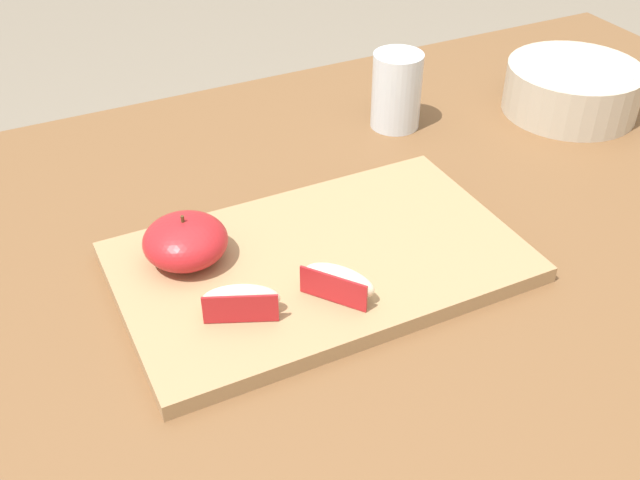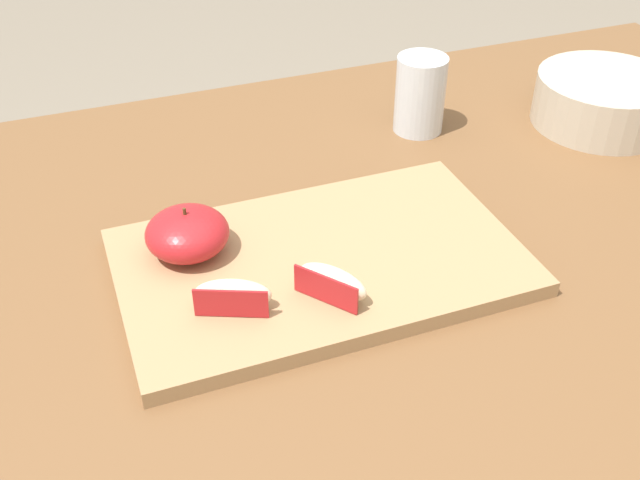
{
  "view_description": "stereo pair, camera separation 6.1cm",
  "coord_description": "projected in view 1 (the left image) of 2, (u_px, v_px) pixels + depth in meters",
  "views": [
    {
      "loc": [
        -0.35,
        -0.57,
        1.22
      ],
      "look_at": [
        -0.07,
        -0.01,
        0.76
      ],
      "focal_mm": 42.38,
      "sensor_mm": 36.0,
      "label": 1
    },
    {
      "loc": [
        -0.29,
        -0.6,
        1.22
      ],
      "look_at": [
        -0.07,
        -0.01,
        0.76
      ],
      "focal_mm": 42.38,
      "sensor_mm": 36.0,
      "label": 2
    }
  ],
  "objects": [
    {
      "name": "dining_table",
      "position": [
        372.0,
        304.0,
        0.89
      ],
      "size": [
        1.43,
        0.91,
        0.72
      ],
      "color": "brown",
      "rests_on": "ground_plane"
    },
    {
      "name": "cutting_board",
      "position": [
        320.0,
        262.0,
        0.79
      ],
      "size": [
        0.42,
        0.25,
        0.02
      ],
      "color": "#A37F56",
      "rests_on": "dining_table"
    },
    {
      "name": "apple_half_skin_up",
      "position": [
        185.0,
        241.0,
        0.77
      ],
      "size": [
        0.09,
        0.09,
        0.06
      ],
      "color": "#B21E23",
      "rests_on": "cutting_board"
    },
    {
      "name": "apple_wedge_left",
      "position": [
        339.0,
        281.0,
        0.73
      ],
      "size": [
        0.06,
        0.07,
        0.03
      ],
      "color": "beige",
      "rests_on": "cutting_board"
    },
    {
      "name": "apple_wedge_back",
      "position": [
        241.0,
        300.0,
        0.71
      ],
      "size": [
        0.08,
        0.05,
        0.03
      ],
      "color": "beige",
      "rests_on": "cutting_board"
    },
    {
      "name": "ceramic_fruit_bowl",
      "position": [
        572.0,
        88.0,
        1.07
      ],
      "size": [
        0.19,
        0.19,
        0.07
      ],
      "color": "#BCB29E",
      "rests_on": "dining_table"
    },
    {
      "name": "drinking_glass_water",
      "position": [
        397.0,
        91.0,
        1.03
      ],
      "size": [
        0.07,
        0.07,
        0.1
      ],
      "color": "silver",
      "rests_on": "dining_table"
    }
  ]
}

